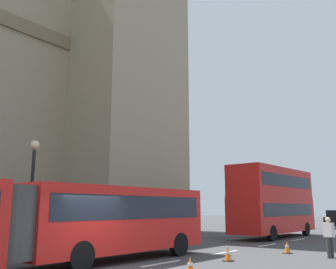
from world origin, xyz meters
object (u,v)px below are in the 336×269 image
Objects in this scene: traffic_cone_middle at (228,254)px; street_lamp at (32,187)px; traffic_cone_west at (190,266)px; pedestrian_near_cones at (329,236)px; traffic_cone_east at (287,247)px; double_decker_bus at (273,199)px; articulated_bus at (5,219)px.

traffic_cone_middle is 9.47m from street_lamp.
traffic_cone_west is 7.40m from pedestrian_near_cones.
traffic_cone_middle and traffic_cone_east have the same top height.
double_decker_bus is at bearing 15.99° from traffic_cone_middle.
street_lamp is (3.44, 4.51, 1.31)m from articulated_bus.
articulated_bus is 8.42m from traffic_cone_middle.
traffic_cone_east is 12.29m from street_lamp.
traffic_cone_east is (11.43, -4.41, -1.46)m from articulated_bus.
traffic_cone_east is 0.11× the size of street_lamp.
traffic_cone_west is at bearing -164.95° from double_decker_bus.
traffic_cone_east is at bearing -21.11° from articulated_bus.
double_decker_bus is 16.83m from traffic_cone_west.
traffic_cone_east is at bearing -11.45° from traffic_cone_middle.
traffic_cone_east is (3.97, -0.80, 0.00)m from traffic_cone_middle.
pedestrian_near_cones is at bearing -30.41° from articulated_bus.
double_decker_bus is 17.22m from street_lamp.
double_decker_bus reaches higher than articulated_bus.
double_decker_bus is at bearing -15.17° from street_lamp.
street_lamp is 13.51m from pedestrian_near_cones.
pedestrian_near_cones is at bearing -16.93° from traffic_cone_west.
articulated_bus is 31.03× the size of traffic_cone_middle.
traffic_cone_middle is at bearing 11.59° from traffic_cone_west.
double_decker_bus is 5.60× the size of pedestrian_near_cones.
double_decker_bus is at bearing 0.00° from articulated_bus.
traffic_cone_middle is at bearing -164.01° from double_decker_bus.
pedestrian_near_cones is at bearing -38.79° from traffic_cone_middle.
double_decker_bus reaches higher than traffic_cone_west.
double_decker_bus is at bearing 27.09° from traffic_cone_east.
pedestrian_near_cones is (3.56, -2.86, 0.63)m from traffic_cone_middle.
street_lamp is (-7.99, 8.92, 2.77)m from traffic_cone_east.
traffic_cone_west is 9.27m from street_lamp.
articulated_bus is 31.03× the size of traffic_cone_west.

